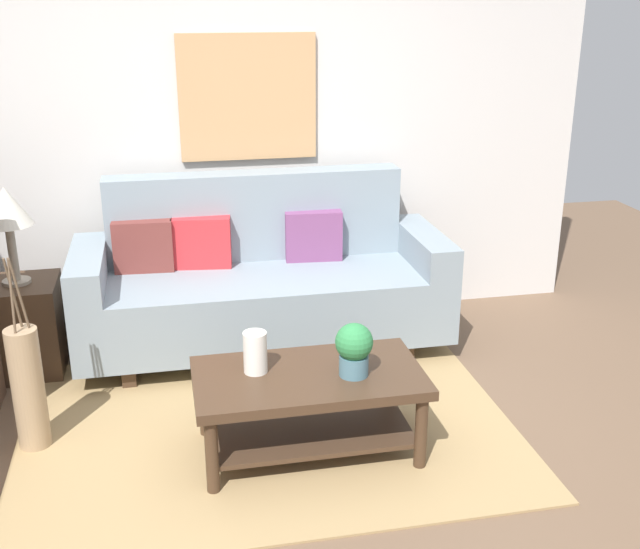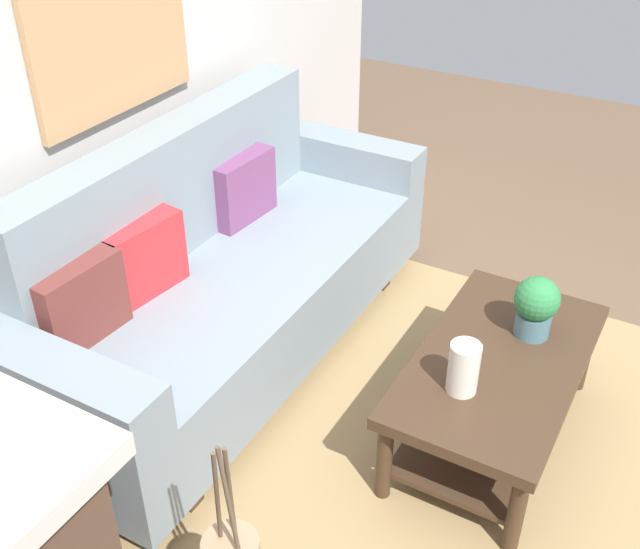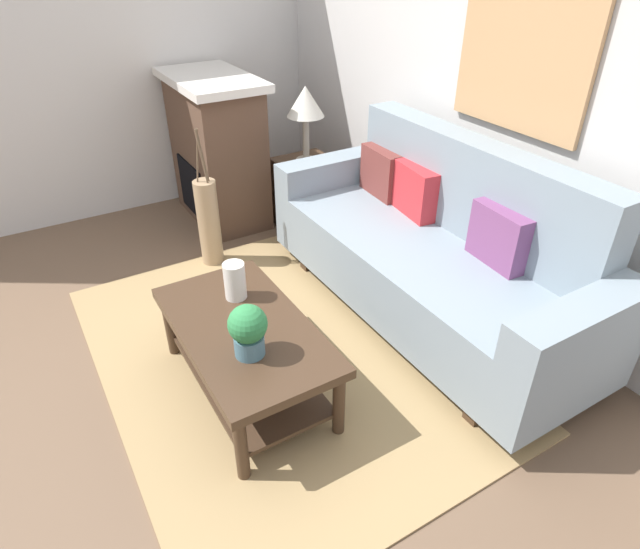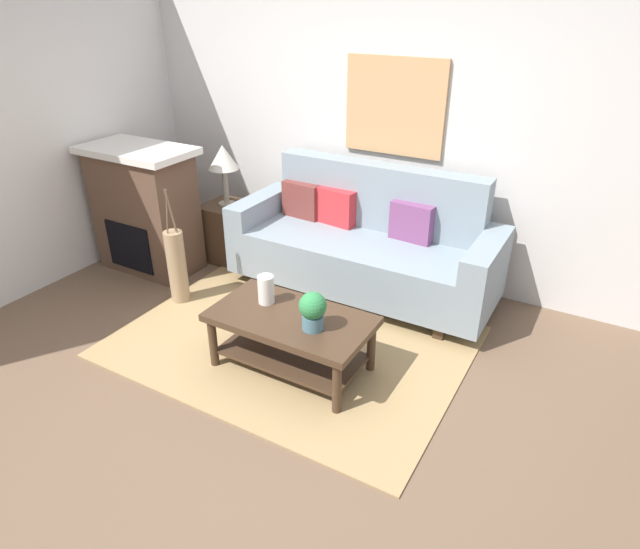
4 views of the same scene
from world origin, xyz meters
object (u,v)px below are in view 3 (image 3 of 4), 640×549
at_px(table_lamp, 305,105).
at_px(throw_pillow_plum, 499,237).
at_px(framed_painting, 523,55).
at_px(side_table, 307,194).
at_px(couch, 432,254).
at_px(floor_vase, 209,223).
at_px(throw_pillow_maroon, 382,172).
at_px(fireplace, 217,149).
at_px(coffee_table, 245,343).
at_px(throw_pillow_crimson, 415,191).
at_px(tabletop_vase, 235,281).
at_px(potted_plant_tabletop, 248,329).

bearing_deg(table_lamp, throw_pillow_plum, 5.78).
relative_size(table_lamp, framed_painting, 0.65).
bearing_deg(side_table, couch, 2.22).
bearing_deg(floor_vase, table_lamp, 99.82).
bearing_deg(throw_pillow_maroon, floor_vase, -118.08).
xyz_separation_m(throw_pillow_plum, fireplace, (-2.33, -0.70, -0.09)).
bearing_deg(throw_pillow_plum, couch, -160.53).
bearing_deg(floor_vase, throw_pillow_plum, 33.18).
relative_size(throw_pillow_plum, coffee_table, 0.33).
bearing_deg(throw_pillow_maroon, table_lamp, -165.96).
height_order(throw_pillow_plum, coffee_table, throw_pillow_plum).
relative_size(couch, throw_pillow_plum, 6.30).
bearing_deg(coffee_table, throw_pillow_crimson, 106.41).
xyz_separation_m(couch, framed_painting, (-0.00, 0.47, 1.08)).
bearing_deg(tabletop_vase, coffee_table, -15.61).
xyz_separation_m(coffee_table, floor_vase, (-1.33, 0.32, 0.00)).
bearing_deg(couch, potted_plant_tabletop, -78.84).
distance_m(couch, throw_pillow_plum, 0.45).
xyz_separation_m(couch, floor_vase, (-1.28, -0.94, -0.11)).
relative_size(throw_pillow_crimson, tabletop_vase, 1.76).
relative_size(throw_pillow_plum, side_table, 0.64).
distance_m(throw_pillow_maroon, framed_painting, 1.15).
relative_size(throw_pillow_maroon, framed_painting, 0.41).
bearing_deg(couch, side_table, -177.78).
bearing_deg(coffee_table, throw_pillow_maroon, 118.81).
bearing_deg(tabletop_vase, side_table, 137.49).
xyz_separation_m(coffee_table, potted_plant_tabletop, (0.21, -0.06, 0.26)).
bearing_deg(fireplace, potted_plant_tabletop, -18.50).
xyz_separation_m(throw_pillow_maroon, table_lamp, (-0.72, -0.18, 0.31)).
bearing_deg(tabletop_vase, framed_painting, 83.42).
height_order(table_lamp, framed_painting, framed_painting).
distance_m(tabletop_vase, table_lamp, 1.75).
xyz_separation_m(potted_plant_tabletop, table_lamp, (-1.69, 1.27, 0.42)).
bearing_deg(throw_pillow_plum, table_lamp, -174.22).
height_order(throw_pillow_plum, framed_painting, framed_painting).
relative_size(coffee_table, potted_plant_tabletop, 4.20).
xyz_separation_m(throw_pillow_crimson, throw_pillow_plum, (0.71, 0.00, 0.00)).
xyz_separation_m(floor_vase, framed_painting, (1.28, 1.41, 1.20)).
distance_m(fireplace, framed_painting, 2.42).
height_order(floor_vase, framed_painting, framed_painting).
relative_size(tabletop_vase, table_lamp, 0.36).
xyz_separation_m(potted_plant_tabletop, framed_painting, (-0.26, 1.79, 0.94)).
bearing_deg(coffee_table, side_table, 140.94).
distance_m(table_lamp, framed_painting, 1.61).
height_order(throw_pillow_crimson, side_table, throw_pillow_crimson).
bearing_deg(floor_vase, throw_pillow_crimson, 49.13).
relative_size(couch, tabletop_vase, 11.08).
bearing_deg(tabletop_vase, table_lamp, 137.49).
bearing_deg(throw_pillow_crimson, coffee_table, -73.59).
distance_m(throw_pillow_maroon, coffee_table, 1.63).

